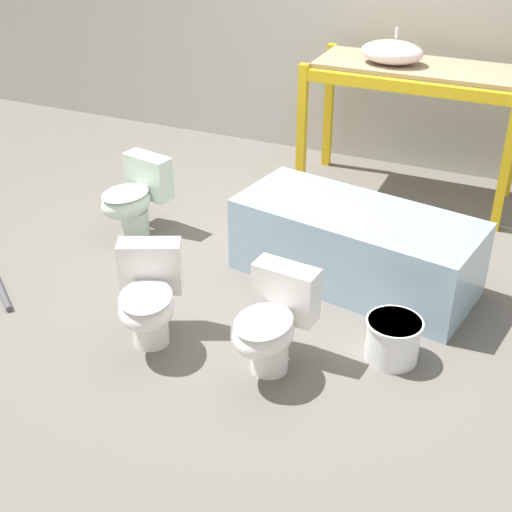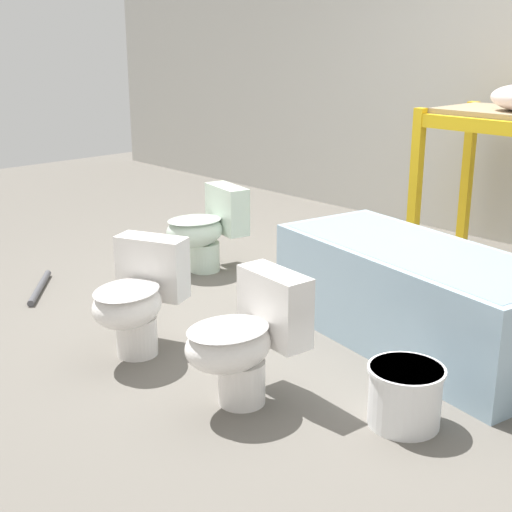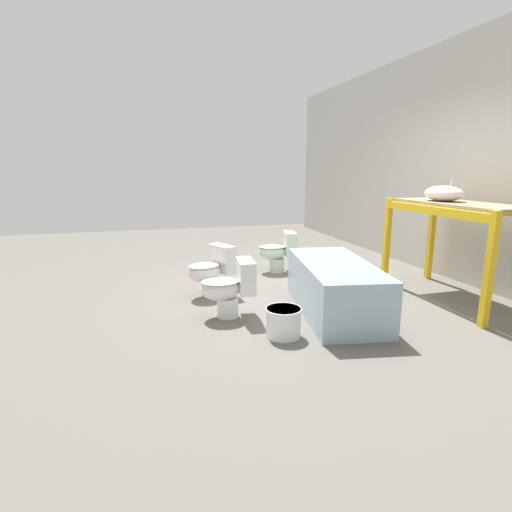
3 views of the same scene
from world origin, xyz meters
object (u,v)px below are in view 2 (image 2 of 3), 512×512
object	(u,v)px
toilet_far	(206,228)
toilet_extra	(137,297)
bathtub_main	(416,290)
toilet_near	(245,338)
bucket_white	(405,394)

from	to	relation	value
toilet_far	toilet_extra	xyz separation A→B (m)	(0.82, -1.14, 0.00)
bathtub_main	toilet_near	size ratio (longest dim) A/B	2.92
toilet_near	bathtub_main	bearing A→B (deg)	87.78
bathtub_main	toilet_near	distance (m)	1.12
toilet_far	bucket_white	distance (m)	2.33
toilet_far	bucket_white	size ratio (longest dim) A/B	1.81
bathtub_main	toilet_near	world-z (taller)	toilet_near
bathtub_main	bucket_white	size ratio (longest dim) A/B	5.19
bathtub_main	bucket_white	world-z (taller)	bathtub_main
toilet_far	toilet_extra	world-z (taller)	same
bathtub_main	bucket_white	distance (m)	0.89
bathtub_main	toilet_near	bearing A→B (deg)	-87.74
bucket_white	bathtub_main	bearing A→B (deg)	122.30
toilet_far	toilet_extra	bearing A→B (deg)	-42.99
bathtub_main	toilet_extra	distance (m)	1.49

